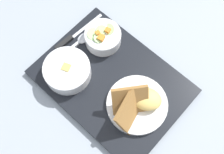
# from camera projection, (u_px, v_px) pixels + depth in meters

# --- Properties ---
(ground_plane) EXTENTS (4.00, 4.00, 0.00)m
(ground_plane) POSITION_uv_depth(u_px,v_px,m) (112.00, 83.00, 0.88)
(ground_plane) COLOR #99A3AD
(serving_tray) EXTENTS (0.48, 0.38, 0.02)m
(serving_tray) POSITION_uv_depth(u_px,v_px,m) (112.00, 82.00, 0.87)
(serving_tray) COLOR black
(serving_tray) RESTS_ON ground_plane
(bowl_salad) EXTENTS (0.12, 0.12, 0.06)m
(bowl_salad) POSITION_uv_depth(u_px,v_px,m) (103.00, 37.00, 0.89)
(bowl_salad) COLOR white
(bowl_salad) RESTS_ON serving_tray
(bowl_soup) EXTENTS (0.14, 0.14, 0.05)m
(bowl_soup) POSITION_uv_depth(u_px,v_px,m) (67.00, 70.00, 0.84)
(bowl_soup) COLOR white
(bowl_soup) RESTS_ON serving_tray
(plate_main) EXTENTS (0.18, 0.18, 0.10)m
(plate_main) POSITION_uv_depth(u_px,v_px,m) (138.00, 104.00, 0.81)
(plate_main) COLOR white
(plate_main) RESTS_ON serving_tray
(knife) EXTENTS (0.05, 0.19, 0.01)m
(knife) POSITION_uv_depth(u_px,v_px,m) (69.00, 39.00, 0.91)
(knife) COLOR silver
(knife) RESTS_ON serving_tray
(spoon) EXTENTS (0.05, 0.16, 0.01)m
(spoon) POSITION_uv_depth(u_px,v_px,m) (78.00, 43.00, 0.90)
(spoon) COLOR silver
(spoon) RESTS_ON serving_tray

